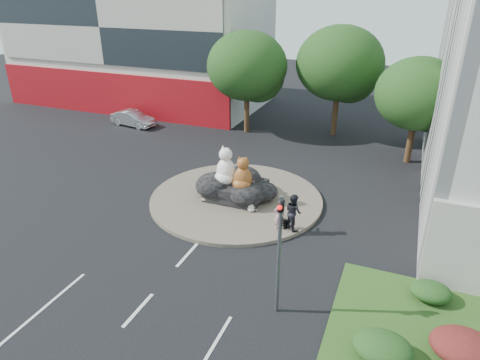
# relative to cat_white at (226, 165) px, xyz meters

# --- Properties ---
(ground) EXTENTS (120.00, 120.00, 0.00)m
(ground) POSITION_rel_cat_white_xyz_m (0.56, -9.83, -2.22)
(ground) COLOR black
(ground) RESTS_ON ground
(roundabout_island) EXTENTS (10.00, 10.00, 0.20)m
(roundabout_island) POSITION_rel_cat_white_xyz_m (0.56, 0.17, -2.12)
(roundabout_island) COLOR brown
(roundabout_island) RESTS_ON ground
(rock_plinth) EXTENTS (3.20, 2.60, 0.90)m
(rock_plinth) POSITION_rel_cat_white_xyz_m (0.56, 0.17, -1.57)
(rock_plinth) COLOR black
(rock_plinth) RESTS_ON roundabout_island
(shophouse_block) EXTENTS (25.20, 12.30, 17.40)m
(shophouse_block) POSITION_rel_cat_white_xyz_m (-17.44, 18.08, 3.96)
(shophouse_block) COLOR beige
(shophouse_block) RESTS_ON ground
(grass_verge) EXTENTS (10.00, 6.00, 0.12)m
(grass_verge) POSITION_rel_cat_white_xyz_m (12.56, -6.83, -2.16)
(grass_verge) COLOR #214918
(grass_verge) RESTS_ON ground
(tree_left) EXTENTS (6.46, 6.46, 8.27)m
(tree_left) POSITION_rel_cat_white_xyz_m (-3.37, 12.23, 3.03)
(tree_left) COLOR #382314
(tree_left) RESTS_ON ground
(tree_mid) EXTENTS (6.84, 6.84, 8.76)m
(tree_mid) POSITION_rel_cat_white_xyz_m (3.63, 14.23, 3.34)
(tree_mid) COLOR #382314
(tree_mid) RESTS_ON ground
(tree_right) EXTENTS (5.70, 5.70, 7.30)m
(tree_right) POSITION_rel_cat_white_xyz_m (9.63, 10.23, 2.41)
(tree_right) COLOR #382314
(tree_right) RESTS_ON ground
(hedge_near_green) EXTENTS (2.00, 1.60, 0.90)m
(hedge_near_green) POSITION_rel_cat_white_xyz_m (9.56, -8.83, -1.65)
(hedge_near_green) COLOR #133C16
(hedge_near_green) RESTS_ON grass_verge
(hedge_red) EXTENTS (2.20, 1.76, 0.99)m
(hedge_red) POSITION_rel_cat_white_xyz_m (12.06, -7.83, -1.61)
(hedge_red) COLOR #4D1415
(hedge_red) RESTS_ON grass_verge
(hedge_back_green) EXTENTS (1.60, 1.28, 0.72)m
(hedge_back_green) POSITION_rel_cat_white_xyz_m (11.06, -5.03, -1.74)
(hedge_back_green) COLOR #133C16
(hedge_back_green) RESTS_ON grass_verge
(traffic_light) EXTENTS (0.44, 1.24, 5.00)m
(traffic_light) POSITION_rel_cat_white_xyz_m (5.65, -7.84, 1.40)
(traffic_light) COLOR #595B60
(traffic_light) RESTS_ON ground
(cat_white) EXTENTS (1.71, 1.62, 2.24)m
(cat_white) POSITION_rel_cat_white_xyz_m (0.00, 0.00, 0.00)
(cat_white) COLOR white
(cat_white) RESTS_ON rock_plinth
(cat_tabby) EXTENTS (1.32, 1.19, 1.96)m
(cat_tabby) POSITION_rel_cat_white_xyz_m (1.18, -0.34, -0.14)
(cat_tabby) COLOR #C95C29
(cat_tabby) RESTS_ON rock_plinth
(kitten_calico) EXTENTS (0.70, 0.67, 0.90)m
(kitten_calico) POSITION_rel_cat_white_xyz_m (-0.91, -0.90, -1.57)
(kitten_calico) COLOR silver
(kitten_calico) RESTS_ON roundabout_island
(kitten_white) EXTENTS (0.60, 0.61, 0.76)m
(kitten_white) POSITION_rel_cat_white_xyz_m (1.98, -1.09, -1.64)
(kitten_white) COLOR beige
(kitten_white) RESTS_ON roundabout_island
(pedestrian_pink) EXTENTS (0.68, 0.60, 1.56)m
(pedestrian_pink) POSITION_rel_cat_white_xyz_m (3.92, -2.25, -1.24)
(pedestrian_pink) COLOR #C98297
(pedestrian_pink) RESTS_ON roundabout_island
(pedestrian_dark) EXTENTS (1.18, 1.17, 1.92)m
(pedestrian_dark) POSITION_rel_cat_white_xyz_m (4.56, -1.98, -1.06)
(pedestrian_dark) COLOR black
(pedestrian_dark) RESTS_ON roundabout_island
(parked_car) EXTENTS (4.26, 1.97, 1.35)m
(parked_car) POSITION_rel_cat_white_xyz_m (-13.34, 9.93, -1.55)
(parked_car) COLOR #B4B7BC
(parked_car) RESTS_ON ground
(litter_bin) EXTENTS (0.59, 0.59, 0.71)m
(litter_bin) POSITION_rel_cat_white_xyz_m (9.47, -9.09, -1.75)
(litter_bin) COLOR black
(litter_bin) RESTS_ON grass_verge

